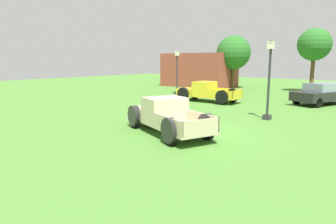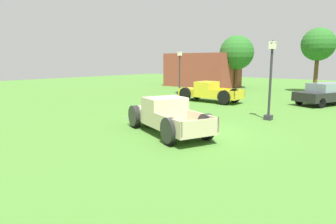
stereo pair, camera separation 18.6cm
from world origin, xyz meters
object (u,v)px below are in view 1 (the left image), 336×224
pickup_truck_behind_left (204,92)px  oak_tree_east (314,45)px  pickup_truck_foreground (164,115)px  sedan_distant_a (322,93)px  oak_tree_west (234,53)px  lamp_post_near (269,79)px  lamp_post_far (177,72)px

pickup_truck_behind_left → oak_tree_east: bearing=69.9°
pickup_truck_foreground → sedan_distant_a: bearing=76.0°
pickup_truck_foreground → oak_tree_west: oak_tree_west is taller
lamp_post_near → oak_tree_west: 17.73m
lamp_post_far → lamp_post_near: bearing=-30.3°
pickup_truck_foreground → lamp_post_far: (-8.23, 11.56, 1.30)m
pickup_truck_foreground → lamp_post_near: (2.36, 5.36, 1.38)m
pickup_truck_behind_left → oak_tree_west: bearing=107.1°
pickup_truck_behind_left → lamp_post_near: bearing=-31.1°
sedan_distant_a → oak_tree_east: size_ratio=0.80×
oak_tree_west → pickup_truck_foreground: bearing=-70.2°
oak_tree_west → lamp_post_near: bearing=-57.0°
lamp_post_near → oak_tree_east: (-1.87, 15.65, 2.31)m
pickup_truck_foreground → oak_tree_east: 21.34m
pickup_truck_behind_left → lamp_post_near: 7.40m
pickup_truck_foreground → oak_tree_west: (-7.26, 20.16, 3.07)m
lamp_post_far → oak_tree_west: oak_tree_west is taller
pickup_truck_behind_left → lamp_post_far: 5.17m
pickup_truck_behind_left → lamp_post_far: (-4.37, 2.44, 1.30)m
oak_tree_west → sedan_distant_a: bearing=-34.6°
lamp_post_far → oak_tree_west: bearing=83.5°
oak_tree_east → oak_tree_west: (-7.75, -0.86, -0.62)m
sedan_distant_a → oak_tree_east: oak_tree_east is taller
lamp_post_near → oak_tree_west: (-9.62, 14.80, 1.69)m
lamp_post_near → lamp_post_far: size_ratio=1.04×
lamp_post_near → lamp_post_far: 12.28m
sedan_distant_a → lamp_post_far: 11.61m
pickup_truck_behind_left → sedan_distant_a: bearing=28.2°
lamp_post_far → oak_tree_east: (8.73, 9.45, 2.39)m
sedan_distant_a → lamp_post_near: 7.72m
oak_tree_west → lamp_post_far: bearing=-96.5°
pickup_truck_foreground → oak_tree_east: bearing=88.6°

